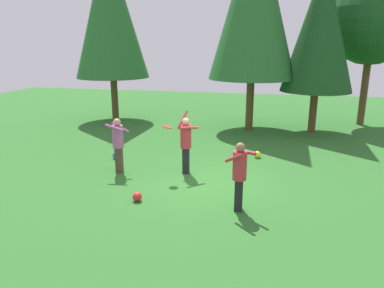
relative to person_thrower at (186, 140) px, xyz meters
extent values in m
plane|color=#2D6B28|center=(0.76, -0.62, -1.07)|extent=(40.00, 40.00, 0.00)
cube|color=black|center=(0.00, 0.00, -0.66)|extent=(0.19, 0.22, 0.84)
cylinder|color=#B72D38|center=(0.00, 0.00, 0.13)|extent=(0.34, 0.34, 0.73)
sphere|color=tan|center=(0.00, 0.00, 0.59)|extent=(0.24, 0.24, 0.24)
cylinder|color=#B72D38|center=(0.13, -0.15, 0.44)|extent=(0.52, 0.48, 0.13)
cylinder|color=#B72D38|center=(-0.13, 0.15, 0.62)|extent=(0.34, 0.32, 0.57)
cube|color=#4C382D|center=(-2.09, -0.37, -0.66)|extent=(0.19, 0.22, 0.82)
cylinder|color=#A85693|center=(-2.09, -0.37, 0.10)|extent=(0.34, 0.34, 0.71)
sphere|color=tan|center=(-2.09, -0.37, 0.56)|extent=(0.23, 0.23, 0.23)
cylinder|color=#A85693|center=(-2.09, -0.17, 0.35)|extent=(0.58, 0.10, 0.33)
cylinder|color=#A85693|center=(-2.10, -0.57, 0.43)|extent=(0.61, 0.10, 0.22)
cube|color=black|center=(1.87, -2.31, -0.67)|extent=(0.19, 0.22, 0.81)
cylinder|color=#B72D38|center=(1.87, -2.31, 0.09)|extent=(0.34, 0.34, 0.70)
sphere|color=#8C6647|center=(1.87, -2.31, 0.54)|extent=(0.23, 0.23, 0.23)
cylinder|color=#B72D38|center=(1.74, -2.46, 0.32)|extent=(0.49, 0.42, 0.36)
cylinder|color=#B72D38|center=(1.99, -2.15, 0.39)|extent=(0.52, 0.44, 0.12)
cylinder|color=red|center=(-0.47, -0.42, 0.50)|extent=(0.32, 0.32, 0.08)
sphere|color=blue|center=(-2.78, 0.91, -0.95)|extent=(0.25, 0.25, 0.25)
sphere|color=yellow|center=(2.15, 2.09, -0.95)|extent=(0.24, 0.24, 0.24)
sphere|color=red|center=(-0.76, -2.34, -0.95)|extent=(0.25, 0.25, 0.25)
cylinder|color=brown|center=(7.00, 8.79, 0.82)|extent=(0.34, 0.34, 3.78)
sphere|color=#19471E|center=(7.00, 8.79, 3.96)|extent=(4.16, 4.16, 4.16)
cylinder|color=brown|center=(-5.54, 7.17, 0.99)|extent=(0.35, 0.35, 4.12)
cone|color=#28662D|center=(-5.54, 7.17, 4.49)|extent=(3.71, 3.71, 6.59)
cylinder|color=brown|center=(4.42, 6.51, 0.66)|extent=(0.34, 0.34, 3.46)
cone|color=#19471E|center=(4.42, 6.51, 3.59)|extent=(3.11, 3.11, 5.53)
cylinder|color=brown|center=(1.56, 6.51, 1.11)|extent=(0.35, 0.35, 4.36)
camera|label=1|loc=(2.49, -10.52, 2.91)|focal=33.80mm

